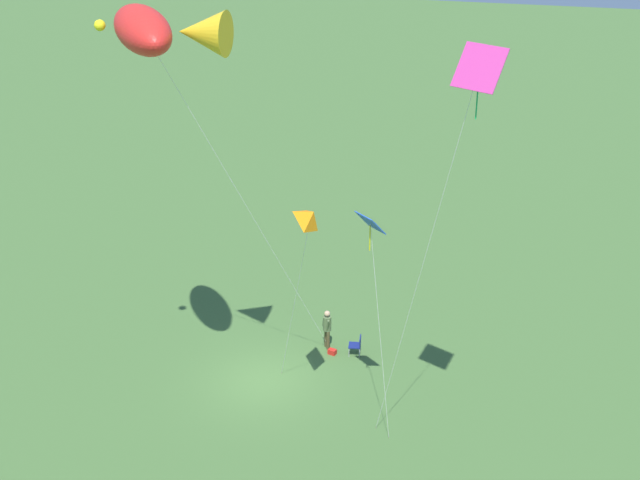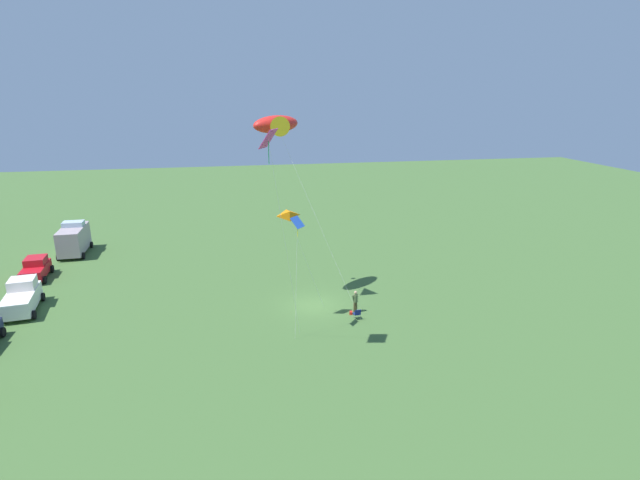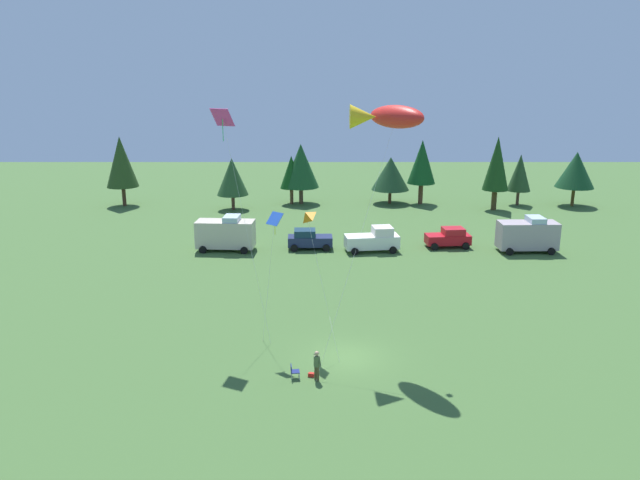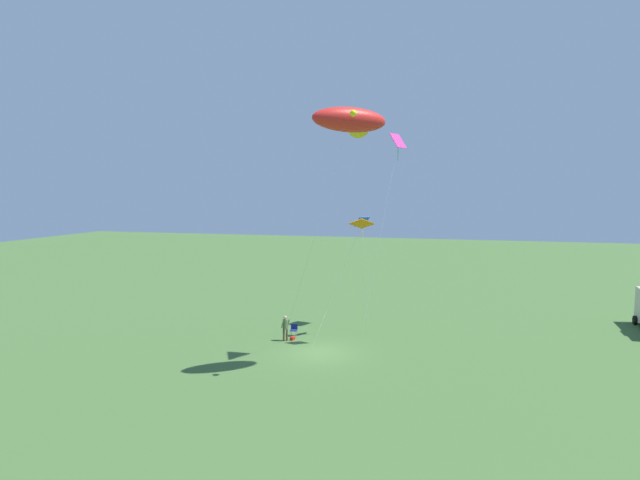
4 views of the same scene
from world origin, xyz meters
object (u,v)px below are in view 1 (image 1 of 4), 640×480
(folding_chair, at_px, (357,344))
(kite_diamond_blue, at_px, (371,229))
(kite_diamond_rainbow, at_px, (477,78))
(backpack_on_grass, at_px, (332,352))
(kite_large_fish, at_px, (157,30))
(kite_delta_orange, at_px, (314,218))
(person_kite_flyer, at_px, (327,326))

(folding_chair, relative_size, kite_diamond_blue, 0.10)
(kite_diamond_rainbow, bearing_deg, folding_chair, -56.65)
(kite_diamond_rainbow, height_order, kite_diamond_blue, kite_diamond_rainbow)
(backpack_on_grass, height_order, kite_large_fish, kite_large_fish)
(folding_chair, distance_m, kite_delta_orange, 9.07)
(kite_diamond_rainbow, bearing_deg, kite_delta_orange, -19.49)
(kite_diamond_blue, bearing_deg, backpack_on_grass, -63.13)
(folding_chair, relative_size, kite_delta_orange, 0.10)
(kite_diamond_rainbow, distance_m, kite_diamond_blue, 6.77)
(kite_large_fish, distance_m, kite_diamond_blue, 9.03)
(person_kite_flyer, bearing_deg, kite_diamond_blue, 82.17)
(kite_large_fish, height_order, kite_diamond_blue, kite_large_fish)
(person_kite_flyer, relative_size, backpack_on_grass, 5.44)
(backpack_on_grass, height_order, kite_delta_orange, kite_delta_orange)
(kite_large_fish, height_order, kite_diamond_rainbow, kite_large_fish)
(folding_chair, relative_size, kite_large_fish, 0.06)
(backpack_on_grass, xyz_separation_m, kite_diamond_rainbow, (-5.32, 6.38, 13.39))
(kite_diamond_rainbow, bearing_deg, kite_large_fish, -8.88)
(backpack_on_grass, relative_size, kite_diamond_rainbow, 0.02)
(kite_diamond_rainbow, bearing_deg, person_kite_flyer, -50.35)
(kite_diamond_rainbow, distance_m, kite_delta_orange, 7.49)
(person_kite_flyer, relative_size, kite_large_fish, 0.12)
(person_kite_flyer, distance_m, kite_large_fish, 14.55)
(kite_diamond_rainbow, bearing_deg, backpack_on_grass, -50.19)
(backpack_on_grass, relative_size, kite_large_fish, 0.02)
(kite_large_fish, relative_size, kite_delta_orange, 1.71)
(folding_chair, bearing_deg, kite_delta_orange, 76.32)
(person_kite_flyer, distance_m, kite_delta_orange, 8.75)
(person_kite_flyer, height_order, kite_diamond_rainbow, kite_diamond_rainbow)
(backpack_on_grass, height_order, kite_diamond_blue, kite_diamond_blue)
(folding_chair, bearing_deg, kite_large_fish, 36.45)
(kite_large_fish, bearing_deg, kite_delta_orange, -177.35)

